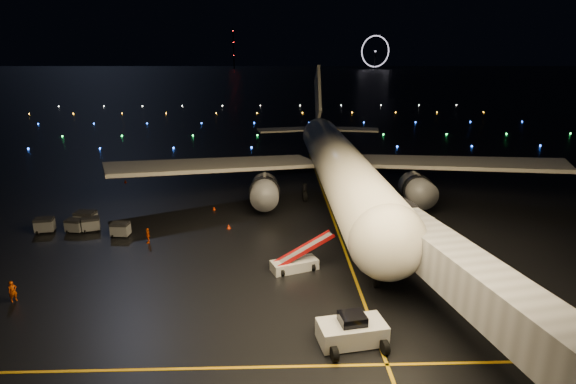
% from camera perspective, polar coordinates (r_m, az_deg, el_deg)
% --- Properties ---
extents(ground, '(2000.00, 2000.00, 0.00)m').
position_cam_1_polar(ground, '(334.67, -2.72, 13.49)').
color(ground, black).
rests_on(ground, ground).
extents(lane_centre, '(0.25, 80.00, 0.02)m').
position_cam_1_polar(lane_centre, '(53.08, 6.02, -4.17)').
color(lane_centre, '#D29A0D').
rests_on(lane_centre, ground).
extents(lane_cross, '(60.00, 0.25, 0.02)m').
position_cam_1_polar(lane_cross, '(32.16, -20.68, -20.41)').
color(lane_cross, '#D29A0D').
rests_on(lane_cross, ground).
extents(airliner, '(61.90, 58.84, 17.44)m').
position_cam_1_polar(airliner, '(62.29, 6.08, 7.26)').
color(airliner, silver).
rests_on(airliner, ground).
extents(pushback_tug, '(4.92, 3.16, 2.18)m').
position_cam_1_polar(pushback_tug, '(32.37, 8.11, -16.78)').
color(pushback_tug, silver).
rests_on(pushback_tug, ground).
extents(belt_loader, '(6.48, 3.78, 3.04)m').
position_cam_1_polar(belt_loader, '(41.53, 0.83, -7.96)').
color(belt_loader, silver).
rests_on(belt_loader, ground).
extents(crew_a, '(0.74, 0.76, 1.77)m').
position_cam_1_polar(crew_a, '(42.95, -31.57, -10.70)').
color(crew_a, '#E74703').
rests_on(crew_a, ground).
extents(crew_c, '(0.58, 1.04, 1.68)m').
position_cam_1_polar(crew_c, '(49.79, -17.36, -5.30)').
color(crew_c, '#E74703').
rests_on(crew_c, ground).
extents(safety_cone_0, '(0.51, 0.51, 0.53)m').
position_cam_1_polar(safety_cone_0, '(52.06, -7.55, -4.35)').
color(safety_cone_0, red).
rests_on(safety_cone_0, ground).
extents(safety_cone_1, '(0.49, 0.49, 0.45)m').
position_cam_1_polar(safety_cone_1, '(58.03, -2.32, -2.02)').
color(safety_cone_1, red).
rests_on(safety_cone_1, ground).
extents(safety_cone_2, '(0.55, 0.55, 0.47)m').
position_cam_1_polar(safety_cone_2, '(58.56, -9.38, -2.05)').
color(safety_cone_2, red).
rests_on(safety_cone_2, ground).
extents(safety_cone_3, '(0.51, 0.51, 0.47)m').
position_cam_1_polar(safety_cone_3, '(74.74, -19.96, 1.27)').
color(safety_cone_3, red).
rests_on(safety_cone_3, ground).
extents(ferris_wheel, '(49.33, 16.80, 52.00)m').
position_cam_1_polar(ferris_wheel, '(772.00, 11.02, 16.98)').
color(ferris_wheel, black).
rests_on(ferris_wheel, ground).
extents(radio_mast, '(1.80, 1.80, 64.00)m').
position_cam_1_polar(radio_mast, '(776.93, -6.93, 17.59)').
color(radio_mast, black).
rests_on(radio_mast, ground).
extents(taxiway_lights, '(164.00, 92.00, 0.36)m').
position_cam_1_polar(taxiway_lights, '(141.43, -3.83, 9.11)').
color(taxiway_lights, black).
rests_on(taxiway_lights, ground).
extents(baggage_cart_0, '(1.98, 1.47, 1.59)m').
position_cam_1_polar(baggage_cart_0, '(52.59, -20.50, -4.48)').
color(baggage_cart_0, gray).
rests_on(baggage_cart_0, ground).
extents(baggage_cart_1, '(2.19, 1.84, 1.58)m').
position_cam_1_polar(baggage_cart_1, '(55.47, -23.75, -3.77)').
color(baggage_cart_1, gray).
rests_on(baggage_cart_1, ground).
extents(baggage_cart_2, '(2.34, 1.76, 1.86)m').
position_cam_1_polar(baggage_cart_2, '(56.91, -24.27, -3.18)').
color(baggage_cart_2, gray).
rests_on(baggage_cart_2, ground).
extents(baggage_cart_3, '(1.96, 1.52, 1.51)m').
position_cam_1_polar(baggage_cart_3, '(55.87, -25.45, -3.88)').
color(baggage_cart_3, gray).
rests_on(baggage_cart_3, ground).
extents(baggage_cart_4, '(2.16, 1.69, 1.65)m').
position_cam_1_polar(baggage_cart_4, '(57.34, -28.51, -3.72)').
color(baggage_cart_4, gray).
rests_on(baggage_cart_4, ground).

